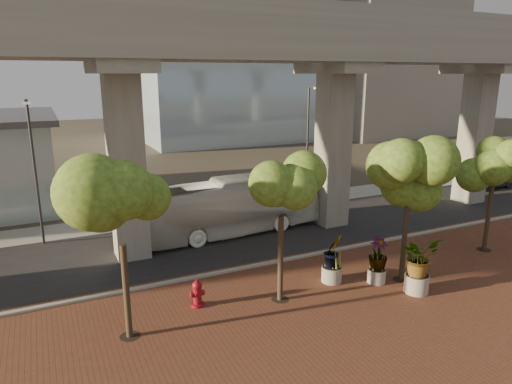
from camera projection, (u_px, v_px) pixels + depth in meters
name	position (u px, v px, depth m)	size (l,w,h in m)	color
ground	(256.00, 250.00, 23.96)	(160.00, 160.00, 0.00)	#383228
brick_plaza	(348.00, 322.00, 16.96)	(70.00, 13.00, 0.06)	brown
asphalt_road	(241.00, 238.00, 25.71)	(90.00, 8.00, 0.04)	black
curb_strip	(274.00, 262.00, 22.20)	(70.00, 0.25, 0.16)	gray
far_sidewalk	(208.00, 212.00, 30.51)	(90.00, 3.00, 0.06)	gray
transit_viaduct	(240.00, 107.00, 23.88)	(72.00, 5.60, 12.40)	#9B998D
midrise_block	(382.00, 53.00, 68.24)	(18.00, 16.00, 24.00)	gray
transit_bus	(225.00, 208.00, 25.93)	(2.68, 11.41, 3.18)	silver
parked_car	(490.00, 179.00, 36.80)	(1.61, 4.64, 1.53)	black
fire_hydrant	(197.00, 293.00, 17.96)	(0.56, 0.51, 1.12)	maroon
planter_front	(419.00, 259.00, 18.87)	(2.22, 2.22, 2.44)	#A19991
planter_right	(378.00, 256.00, 19.82)	(1.94, 1.94, 2.07)	#B0A89F
planter_left	(333.00, 253.00, 19.89)	(1.99, 1.99, 2.18)	#AAA49A
street_tree_far_west	(120.00, 213.00, 14.85)	(3.77, 3.77, 6.25)	#3F3024
street_tree_near_west	(281.00, 193.00, 17.47)	(3.28, 3.28, 6.02)	#3F3024
street_tree_near_east	(410.00, 179.00, 19.24)	(3.62, 3.62, 6.30)	#3F3024
street_tree_far_east	(495.00, 168.00, 22.76)	(3.13, 3.13, 5.84)	#3F3024
streetlamp_west	(34.00, 163.00, 23.62)	(0.38, 1.12, 7.74)	#2C2D31
streetlamp_east	(309.00, 135.00, 32.41)	(0.41, 1.19, 8.20)	#2E2E33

